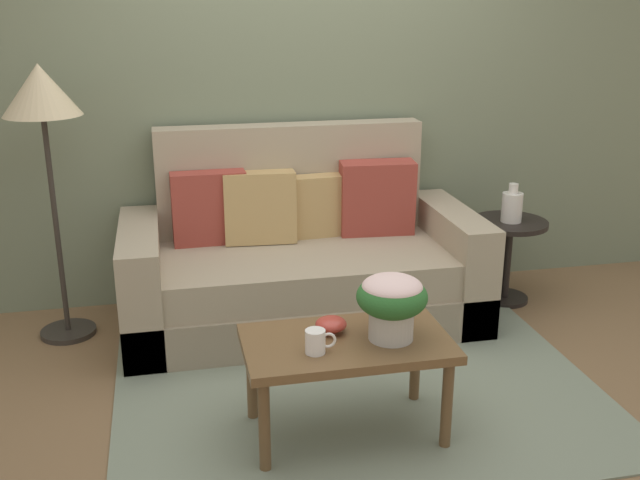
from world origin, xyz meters
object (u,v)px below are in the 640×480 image
(side_table, at_px, (508,246))
(table_vase, at_px, (512,206))
(coffee_table, at_px, (347,352))
(potted_plant, at_px, (392,300))
(floor_lamp, at_px, (42,109))
(couch, at_px, (300,263))
(coffee_mug, at_px, (316,341))
(snack_bowl, at_px, (331,324))

(side_table, height_order, table_vase, table_vase)
(coffee_table, distance_m, potted_plant, 0.30)
(floor_lamp, height_order, table_vase, floor_lamp)
(couch, distance_m, coffee_table, 1.26)
(table_vase, bearing_deg, potted_plant, -132.68)
(coffee_mug, bearing_deg, table_vase, 41.38)
(floor_lamp, bearing_deg, coffee_mug, -50.45)
(table_vase, bearing_deg, coffee_table, -137.64)
(couch, bearing_deg, coffee_mug, -97.98)
(side_table, bearing_deg, coffee_table, -137.33)
(side_table, bearing_deg, coffee_mug, -138.33)
(couch, distance_m, potted_plant, 1.32)
(coffee_table, distance_m, table_vase, 1.83)
(couch, bearing_deg, potted_plant, -83.44)
(couch, distance_m, coffee_mug, 1.37)
(potted_plant, relative_size, coffee_mug, 2.31)
(couch, bearing_deg, side_table, -0.69)
(coffee_table, height_order, coffee_mug, coffee_mug)
(floor_lamp, distance_m, table_vase, 2.72)
(coffee_table, distance_m, floor_lamp, 2.04)
(floor_lamp, distance_m, coffee_mug, 1.97)
(coffee_mug, height_order, table_vase, table_vase)
(coffee_table, xyz_separation_m, table_vase, (1.34, 1.22, 0.23))
(couch, distance_m, table_vase, 1.33)
(coffee_table, relative_size, table_vase, 3.71)
(floor_lamp, xyz_separation_m, snack_bowl, (1.25, -1.22, -0.79))
(coffee_table, bearing_deg, table_vase, 42.36)
(side_table, bearing_deg, couch, 179.31)
(coffee_table, xyz_separation_m, snack_bowl, (-0.05, 0.08, 0.10))
(snack_bowl, xyz_separation_m, table_vase, (1.39, 1.14, 0.13))
(coffee_mug, bearing_deg, floor_lamp, 129.55)
(potted_plant, bearing_deg, coffee_mug, -169.67)
(coffee_mug, bearing_deg, snack_bowl, 59.66)
(potted_plant, relative_size, snack_bowl, 2.20)
(snack_bowl, height_order, table_vase, table_vase)
(couch, bearing_deg, coffee_table, -91.69)
(coffee_table, xyz_separation_m, floor_lamp, (-1.30, 1.30, 0.89))
(snack_bowl, bearing_deg, potted_plant, -25.94)
(table_vase, bearing_deg, coffee_mug, -138.62)
(couch, xyz_separation_m, table_vase, (1.30, -0.03, 0.28))
(coffee_mug, bearing_deg, couch, 82.02)
(coffee_table, height_order, floor_lamp, floor_lamp)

